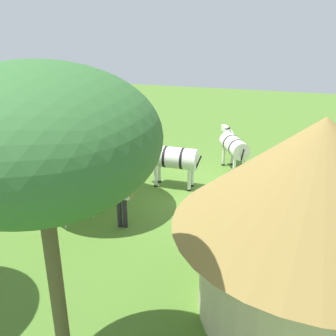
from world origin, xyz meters
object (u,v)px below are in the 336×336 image
(zebra_toward_hut, at_px, (315,164))
(patio_chair_near_hut, at_px, (60,207))
(thatched_hut, at_px, (312,212))
(patio_chair_east_end, at_px, (110,176))
(patio_dining_table, at_px, (85,186))
(standing_watcher, at_px, (316,146))
(acacia_tree_right_background, at_px, (37,140))
(striped_lounge_chair, at_px, (263,211))
(shade_umbrella, at_px, (79,118))
(zebra_nearest_camera, at_px, (172,158))
(guest_beside_umbrella, at_px, (121,192))
(zebra_by_umbrella, at_px, (234,146))

(zebra_toward_hut, bearing_deg, patio_chair_near_hut, -52.73)
(thatched_hut, xyz_separation_m, patio_chair_east_end, (5.60, -3.99, -1.62))
(patio_dining_table, relative_size, standing_watcher, 0.85)
(acacia_tree_right_background, bearing_deg, striped_lounge_chair, -114.17)
(shade_umbrella, xyz_separation_m, striped_lounge_chair, (-5.05, -0.57, -2.40))
(shade_umbrella, xyz_separation_m, zebra_nearest_camera, (-2.07, -2.04, -1.67))
(zebra_toward_hut, bearing_deg, standing_watcher, -177.00)
(patio_chair_east_end, distance_m, zebra_nearest_camera, 2.06)
(patio_chair_near_hut, height_order, zebra_nearest_camera, zebra_nearest_camera)
(zebra_nearest_camera, bearing_deg, acacia_tree_right_background, -176.01)
(zebra_nearest_camera, distance_m, acacia_tree_right_background, 8.02)
(patio_chair_east_end, xyz_separation_m, striped_lounge_chair, (-4.78, 0.57, -0.26))
(patio_dining_table, height_order, acacia_tree_right_background, acacia_tree_right_background)
(shade_umbrella, xyz_separation_m, patio_chair_near_hut, (0.16, 1.16, -2.14))
(patio_dining_table, distance_m, guest_beside_umbrella, 1.72)
(zebra_by_umbrella, bearing_deg, patio_dining_table, -160.98)
(patio_chair_east_end, height_order, guest_beside_umbrella, guest_beside_umbrella)
(striped_lounge_chair, xyz_separation_m, zebra_by_umbrella, (1.25, -3.42, 0.67))
(thatched_hut, height_order, patio_chair_east_end, thatched_hut)
(thatched_hut, xyz_separation_m, standing_watcher, (-0.70, -7.29, -1.11))
(patio_dining_table, distance_m, patio_chair_near_hut, 1.18)
(shade_umbrella, xyz_separation_m, patio_dining_table, (-0.00, 0.00, -2.00))
(shade_umbrella, distance_m, patio_dining_table, 2.00)
(striped_lounge_chair, bearing_deg, patio_chair_near_hut, 139.07)
(patio_chair_east_end, distance_m, zebra_by_umbrella, 4.55)
(patio_dining_table, bearing_deg, zebra_toward_hut, -157.98)
(patio_chair_near_hut, xyz_separation_m, zebra_toward_hut, (-6.59, -3.76, 0.50))
(guest_beside_umbrella, bearing_deg, acacia_tree_right_background, 98.42)
(shade_umbrella, relative_size, zebra_toward_hut, 1.58)
(zebra_toward_hut, bearing_deg, striped_lounge_chair, -26.59)
(zebra_toward_hut, bearing_deg, guest_beside_umbrella, -47.86)
(striped_lounge_chair, bearing_deg, zebra_toward_hut, -3.42)
(striped_lounge_chair, distance_m, zebra_toward_hut, 2.57)
(patio_dining_table, distance_m, zebra_nearest_camera, 2.92)
(zebra_toward_hut, relative_size, acacia_tree_right_background, 0.47)
(zebra_by_umbrella, distance_m, acacia_tree_right_background, 9.97)
(guest_beside_umbrella, bearing_deg, striped_lounge_chair, -161.55)
(thatched_hut, xyz_separation_m, patio_dining_table, (5.87, -2.85, -1.49))
(thatched_hut, relative_size, zebra_toward_hut, 2.14)
(patio_chair_east_end, height_order, striped_lounge_chair, patio_chair_east_end)
(guest_beside_umbrella, bearing_deg, patio_chair_east_end, -61.47)
(patio_chair_east_end, bearing_deg, acacia_tree_right_background, 121.38)
(shade_umbrella, height_order, zebra_by_umbrella, shade_umbrella)
(thatched_hut, height_order, shade_umbrella, thatched_hut)
(patio_chair_near_hut, relative_size, striped_lounge_chair, 0.94)
(zebra_nearest_camera, bearing_deg, striped_lounge_chair, -114.58)
(thatched_hut, xyz_separation_m, guest_beside_umbrella, (4.41, -2.03, -1.11))
(patio_chair_near_hut, distance_m, patio_chair_east_end, 2.34)
(thatched_hut, bearing_deg, patio_dining_table, -25.91)
(patio_chair_east_end, distance_m, guest_beside_umbrella, 2.35)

